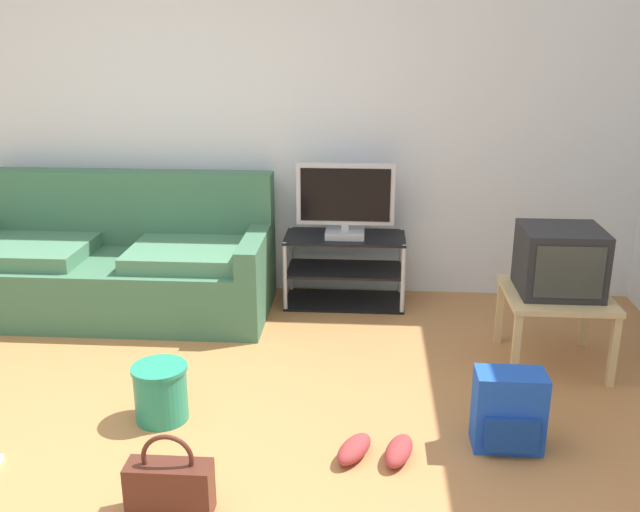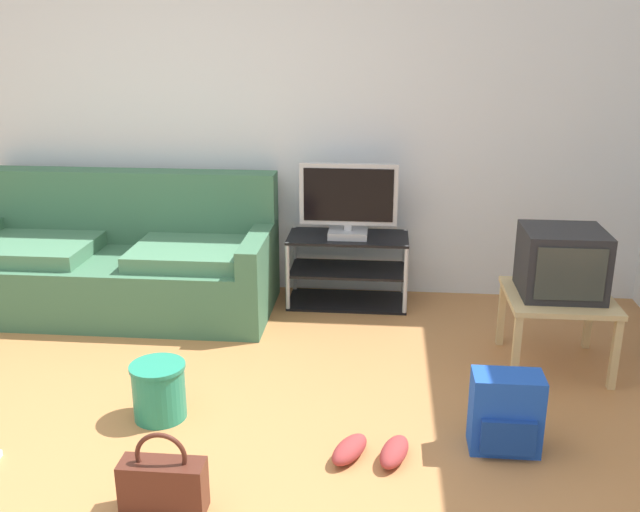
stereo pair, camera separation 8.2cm
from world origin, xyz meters
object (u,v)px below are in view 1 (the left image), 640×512
(side_table, at_px, (556,302))
(crt_tv, at_px, (560,261))
(couch, at_px, (117,264))
(backpack, at_px, (509,411))
(tv_stand, at_px, (345,270))
(cleaning_bucket, at_px, (161,391))
(handbag, at_px, (170,486))
(flat_tv, at_px, (345,201))
(sneakers_pair, at_px, (376,450))

(side_table, bearing_deg, crt_tv, 90.00)
(couch, bearing_deg, backpack, -32.85)
(side_table, bearing_deg, tv_stand, 145.07)
(backpack, distance_m, cleaning_bucket, 1.70)
(tv_stand, bearing_deg, crt_tv, -34.43)
(crt_tv, relative_size, handbag, 1.23)
(couch, xyz_separation_m, backpack, (2.40, -1.55, -0.14))
(flat_tv, distance_m, cleaning_bucket, 1.93)
(side_table, xyz_separation_m, handbag, (-1.87, -1.49, -0.26))
(flat_tv, relative_size, side_table, 1.15)
(couch, xyz_separation_m, crt_tv, (2.82, -0.63, 0.30))
(couch, height_order, cleaning_bucket, couch)
(backpack, relative_size, sneakers_pair, 0.95)
(tv_stand, height_order, backpack, tv_stand)
(couch, height_order, tv_stand, couch)
(handbag, bearing_deg, couch, 114.04)
(couch, distance_m, handbag, 2.34)
(side_table, xyz_separation_m, cleaning_bucket, (-2.11, -0.78, -0.23))
(cleaning_bucket, relative_size, sneakers_pair, 0.72)
(couch, relative_size, side_table, 3.61)
(sneakers_pair, bearing_deg, cleaning_bucket, 165.79)
(cleaning_bucket, xyz_separation_m, sneakers_pair, (1.08, -0.27, -0.11))
(side_table, xyz_separation_m, crt_tv, (0.00, 0.02, 0.25))
(sneakers_pair, bearing_deg, couch, 136.54)
(flat_tv, bearing_deg, side_table, -34.23)
(side_table, relative_size, handbag, 1.61)
(cleaning_bucket, bearing_deg, flat_tv, 62.13)
(cleaning_bucket, bearing_deg, side_table, 20.22)
(side_table, bearing_deg, handbag, -141.50)
(tv_stand, bearing_deg, side_table, -34.93)
(side_table, height_order, crt_tv, crt_tv)
(couch, distance_m, side_table, 2.89)
(backpack, height_order, cleaning_bucket, backpack)
(side_table, height_order, backpack, side_table)
(tv_stand, height_order, cleaning_bucket, tv_stand)
(handbag, bearing_deg, side_table, 38.50)
(flat_tv, relative_size, backpack, 1.75)
(flat_tv, bearing_deg, handbag, -104.86)
(couch, xyz_separation_m, side_table, (2.82, -0.65, 0.06))
(couch, bearing_deg, crt_tv, -12.61)
(flat_tv, bearing_deg, couch, -172.64)
(tv_stand, height_order, side_table, tv_stand)
(crt_tv, relative_size, sneakers_pair, 1.10)
(couch, height_order, sneakers_pair, couch)
(handbag, xyz_separation_m, cleaning_bucket, (-0.24, 0.71, 0.03))
(tv_stand, height_order, handbag, tv_stand)
(cleaning_bucket, bearing_deg, couch, 116.56)
(backpack, relative_size, cleaning_bucket, 1.31)
(tv_stand, distance_m, sneakers_pair, 1.94)
(crt_tv, relative_size, backpack, 1.17)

